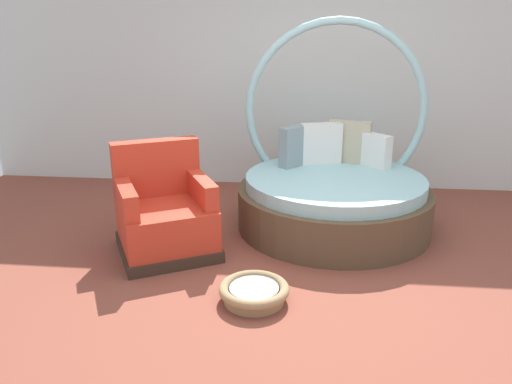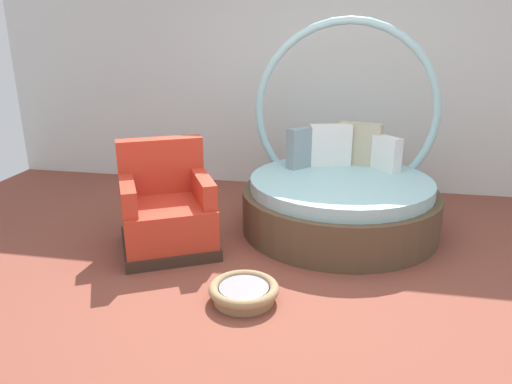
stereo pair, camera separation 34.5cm
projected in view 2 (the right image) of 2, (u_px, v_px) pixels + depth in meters
The scene contains 5 objects.
ground_plane at pixel (291, 286), 3.73m from camera, with size 8.00×8.00×0.02m, color brown.
back_wall at pixel (321, 67), 5.67m from camera, with size 8.00×0.12×2.88m, color silver.
round_daybed at pixel (340, 190), 4.73m from camera, with size 1.87×1.87×1.99m.
red_armchair at pixel (167, 212), 4.29m from camera, with size 1.08×1.08×0.94m.
pet_basket at pixel (244, 292), 3.50m from camera, with size 0.51×0.51×0.13m.
Camera 2 is at (0.36, -3.29, 1.87)m, focal length 34.07 mm.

